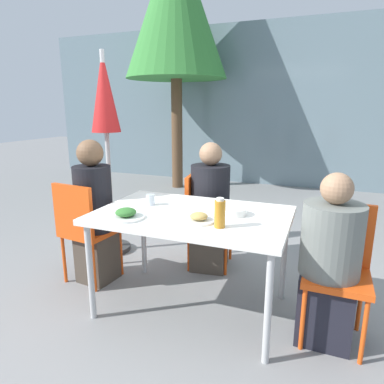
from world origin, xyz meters
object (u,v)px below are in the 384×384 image
object	(u,v)px
drinking_cup	(150,200)
person_far	(210,211)
chair_right	(337,261)
chair_far	(203,212)
person_left	(94,215)
person_right	(329,266)
chair_left	(84,225)
closed_umbrella	(105,111)
salad_bowl	(234,211)
bottle	(220,213)
tree_behind_left	(176,5)

from	to	relation	value
drinking_cup	person_far	bearing A→B (deg)	66.59
chair_right	chair_far	xyz separation A→B (m)	(-1.16, 0.66, 0.00)
person_left	person_right	distance (m)	1.86
drinking_cup	chair_left	bearing A→B (deg)	-177.34
chair_right	person_far	distance (m)	1.24
person_left	drinking_cup	bearing A→B (deg)	2.07
chair_right	drinking_cup	xyz separation A→B (m)	(-1.34, -0.00, 0.27)
closed_umbrella	chair_right	bearing A→B (deg)	-16.34
drinking_cup	salad_bowl	world-z (taller)	drinking_cup
drinking_cup	salad_bowl	distance (m)	0.65
chair_right	person_left	bearing A→B (deg)	-0.45
person_left	person_right	size ratio (longest dim) A/B	1.11
chair_left	salad_bowl	bearing A→B (deg)	7.68
closed_umbrella	chair_left	bearing A→B (deg)	-74.37
person_far	salad_bowl	world-z (taller)	person_far
chair_right	closed_umbrella	size ratio (longest dim) A/B	0.44
chair_far	bottle	distance (m)	1.10
chair_left	closed_umbrella	xyz separation A→B (m)	(-0.19, 0.66, 0.92)
chair_left	tree_behind_left	distance (m)	4.55
chair_far	drinking_cup	size ratio (longest dim) A/B	10.70
person_left	person_right	bearing A→B (deg)	2.90
chair_left	chair_right	xyz separation A→B (m)	(1.96, 0.03, 0.00)
closed_umbrella	bottle	xyz separation A→B (m)	(1.44, -0.92, -0.60)
person_right	salad_bowl	size ratio (longest dim) A/B	6.44
chair_left	person_far	distance (m)	1.11
closed_umbrella	bottle	distance (m)	1.81
person_right	chair_far	distance (m)	1.33
person_far	tree_behind_left	bearing A→B (deg)	-158.87
chair_left	bottle	size ratio (longest dim) A/B	4.68
drinking_cup	bottle	bearing A→B (deg)	-24.12
salad_bowl	tree_behind_left	world-z (taller)	tree_behind_left
chair_far	drinking_cup	xyz separation A→B (m)	(-0.19, -0.67, 0.27)
bottle	person_right	bearing A→B (deg)	17.68
chair_right	tree_behind_left	world-z (taller)	tree_behind_left
chair_far	bottle	bearing A→B (deg)	17.67
chair_right	closed_umbrella	xyz separation A→B (m)	(-2.15, 0.63, 0.92)
person_right	salad_bowl	xyz separation A→B (m)	(-0.64, 0.07, 0.26)
drinking_cup	salad_bowl	xyz separation A→B (m)	(0.65, -0.00, -0.02)
chair_left	person_far	xyz separation A→B (m)	(0.89, 0.66, 0.03)
person_right	salad_bowl	bearing A→B (deg)	-5.53
person_far	chair_left	bearing A→B (deg)	-61.37
chair_left	chair_right	world-z (taller)	same
chair_right	chair_far	distance (m)	1.33
chair_left	salad_bowl	distance (m)	1.30
bottle	salad_bowl	distance (m)	0.29
bottle	drinking_cup	size ratio (longest dim) A/B	2.29
chair_left	tree_behind_left	bearing A→B (deg)	108.16
chair_right	chair_far	bearing A→B (deg)	-29.01
person_left	chair_far	bearing A→B (deg)	46.28
person_right	chair_far	bearing A→B (deg)	-33.06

